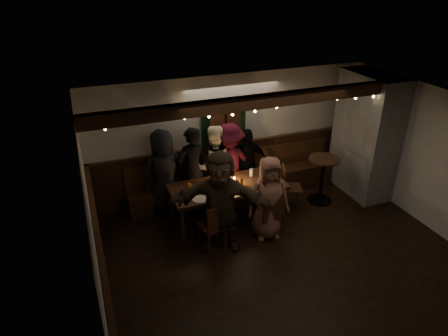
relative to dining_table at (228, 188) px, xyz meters
name	(u,v)px	position (x,y,z in m)	size (l,w,h in m)	color
room	(301,158)	(1.58, 0.02, 0.36)	(6.02, 5.01, 2.62)	black
dining_table	(228,188)	(0.00, 0.00, 0.00)	(2.18, 0.94, 0.95)	#311D14
chair_near_left	(215,224)	(-0.53, -0.75, -0.20)	(0.48, 0.48, 0.91)	#311D14
chair_near_right	(270,214)	(0.54, -0.76, -0.24)	(0.39, 0.39, 0.84)	#311D14
chair_end	(288,184)	(1.34, 0.06, -0.21)	(0.52, 0.52, 0.90)	#311D14
high_top	(322,174)	(2.10, -0.02, -0.08)	(0.63, 0.63, 1.00)	black
person_a	(164,173)	(-1.04, 0.74, 0.17)	(0.86, 0.56, 1.76)	black
person_b	(192,170)	(-0.51, 0.63, 0.18)	(0.65, 0.43, 1.79)	black
person_c	(213,166)	(-0.03, 0.71, 0.15)	(0.84, 0.66, 1.73)	white
person_d	(229,164)	(0.29, 0.68, 0.15)	(1.12, 0.64, 1.73)	#3D0A19
person_e	(247,163)	(0.75, 0.78, 0.05)	(0.89, 0.37, 1.52)	black
person_f	(220,202)	(-0.42, -0.72, 0.21)	(1.72, 0.55, 1.85)	#3C2D21
person_g	(268,198)	(0.50, -0.71, 0.08)	(0.77, 0.50, 1.58)	#905D4B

